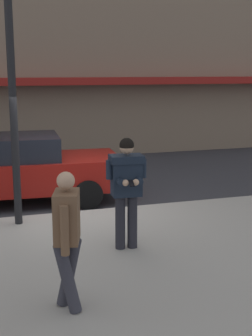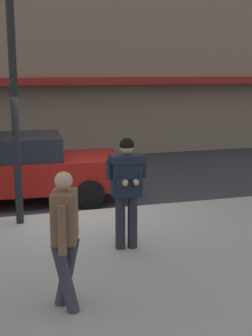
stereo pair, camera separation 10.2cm
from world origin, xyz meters
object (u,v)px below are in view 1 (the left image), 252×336
(parked_sedan_mid, at_px, (19,168))
(pedestrian_dark_coat, at_px, (67,232))
(street_lamp_post, at_px, (11,60))
(man_texting_on_phone, at_px, (126,181))

(parked_sedan_mid, xyz_separation_m, pedestrian_dark_coat, (0.15, -5.40, 0.32))
(street_lamp_post, bearing_deg, pedestrian_dark_coat, -84.55)
(parked_sedan_mid, distance_m, street_lamp_post, 3.06)
(parked_sedan_mid, bearing_deg, pedestrian_dark_coat, -88.38)
(man_texting_on_phone, bearing_deg, pedestrian_dark_coat, -126.75)
(man_texting_on_phone, relative_size, pedestrian_dark_coat, 1.06)
(man_texting_on_phone, height_order, pedestrian_dark_coat, man_texting_on_phone)
(man_texting_on_phone, distance_m, pedestrian_dark_coat, 2.08)
(parked_sedan_mid, bearing_deg, man_texting_on_phone, -69.54)
(parked_sedan_mid, relative_size, street_lamp_post, 0.94)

